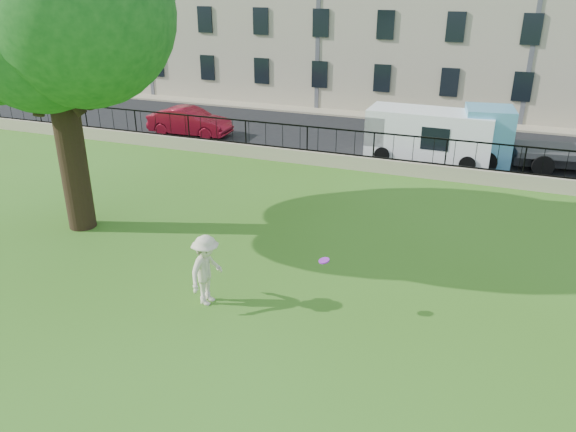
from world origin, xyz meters
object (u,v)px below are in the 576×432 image
at_px(white_van, 429,136).
at_px(man, 206,270).
at_px(frisbee, 324,261).
at_px(red_sedan, 190,122).
at_px(blue_truck, 537,140).

bearing_deg(white_van, man, -102.72).
xyz_separation_m(frisbee, red_sedan, (-11.64, 13.71, -0.72)).
height_order(white_van, blue_truck, blue_truck).
height_order(man, white_van, white_van).
relative_size(red_sedan, white_van, 0.80).
relative_size(man, white_van, 0.35).
bearing_deg(frisbee, man, -167.47).
bearing_deg(frisbee, blue_truck, 69.88).
relative_size(frisbee, red_sedan, 0.06).
distance_m(man, red_sedan, 16.81).
bearing_deg(white_van, blue_truck, 7.45).
bearing_deg(frisbee, white_van, 87.08).
xyz_separation_m(man, white_van, (3.61, 14.36, 0.20)).
bearing_deg(red_sedan, white_van, -91.38).
relative_size(man, blue_truck, 0.31).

